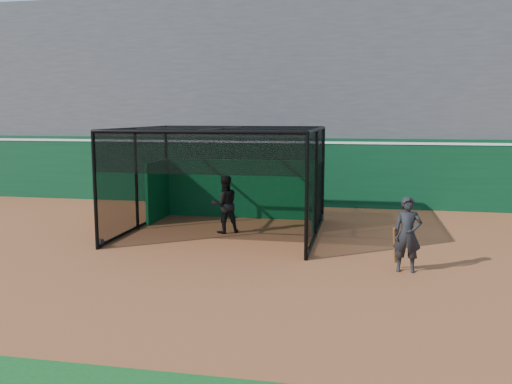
# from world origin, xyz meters

# --- Properties ---
(ground) EXTENTS (120.00, 120.00, 0.00)m
(ground) POSITION_xyz_m (0.00, 0.00, 0.00)
(ground) COLOR #97522C
(ground) RESTS_ON ground
(outfield_wall) EXTENTS (50.00, 0.50, 2.50)m
(outfield_wall) POSITION_xyz_m (0.00, 8.50, 1.29)
(outfield_wall) COLOR #0A3A1E
(outfield_wall) RESTS_ON ground
(grandstand) EXTENTS (50.00, 7.85, 8.95)m
(grandstand) POSITION_xyz_m (0.00, 12.27, 4.48)
(grandstand) COLOR #4C4C4F
(grandstand) RESTS_ON ground
(batting_cage) EXTENTS (5.32, 5.06, 2.94)m
(batting_cage) POSITION_xyz_m (-0.41, 3.36, 1.47)
(batting_cage) COLOR black
(batting_cage) RESTS_ON ground
(batter) EXTENTS (1.01, 0.94, 1.64)m
(batter) POSITION_xyz_m (-0.38, 3.38, 0.82)
(batter) COLOR black
(batter) RESTS_ON ground
(on_deck_player) EXTENTS (0.62, 0.41, 1.62)m
(on_deck_player) POSITION_xyz_m (4.41, 0.38, 0.81)
(on_deck_player) COLOR black
(on_deck_player) RESTS_ON ground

